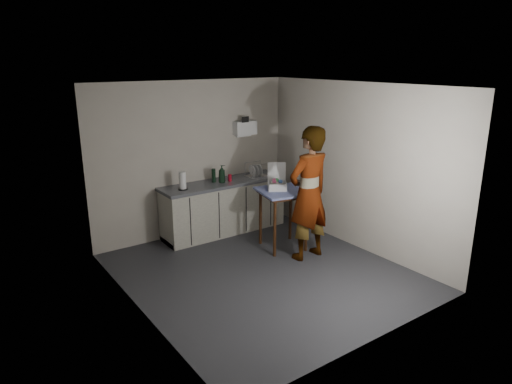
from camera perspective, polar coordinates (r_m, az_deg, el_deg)
ground at (r=6.59m, az=0.88°, el=-10.03°), size 4.00×4.00×0.00m
wall_back at (r=7.77m, az=-7.80°, el=4.11°), size 3.60×0.02×2.60m
wall_right at (r=7.30m, az=12.36°, el=3.08°), size 0.02×4.00×2.60m
wall_left at (r=5.31m, az=-14.85°, el=-2.07°), size 0.02×4.00×2.60m
ceiling at (r=5.91m, az=0.99°, el=13.13°), size 3.60×4.00×0.01m
kitchen_counter at (r=7.94m, az=-4.03°, el=-2.04°), size 2.24×0.62×0.91m
wall_shelf at (r=8.14m, az=-1.40°, el=8.00°), size 0.42×0.18×0.37m
side_table at (r=7.15m, az=3.44°, el=-0.71°), size 0.88×0.88×0.96m
standing_man at (r=6.78m, az=6.61°, el=-0.22°), size 0.77×0.53×2.02m
soap_bottle at (r=7.70m, az=-4.29°, el=2.27°), size 0.16×0.16×0.30m
soda_can at (r=7.80m, az=-3.29°, el=1.79°), size 0.06×0.06×0.12m
dark_bottle at (r=7.75m, az=-5.32°, el=2.07°), size 0.07×0.07×0.23m
paper_towel at (r=7.37m, az=-9.16°, el=1.34°), size 0.16×0.16×0.29m
dish_rack at (r=8.09m, az=0.03°, el=2.34°), size 0.37×0.27×0.26m
bakery_box at (r=7.15m, az=2.65°, el=1.07°), size 0.40×0.40×0.40m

